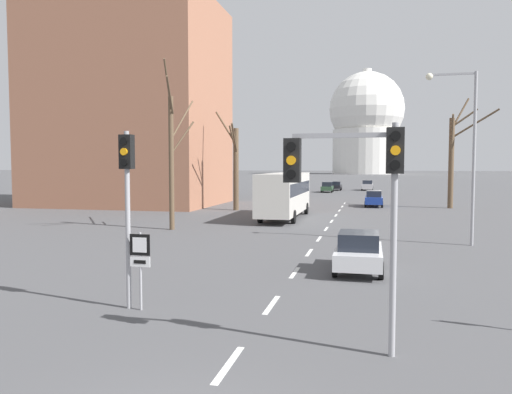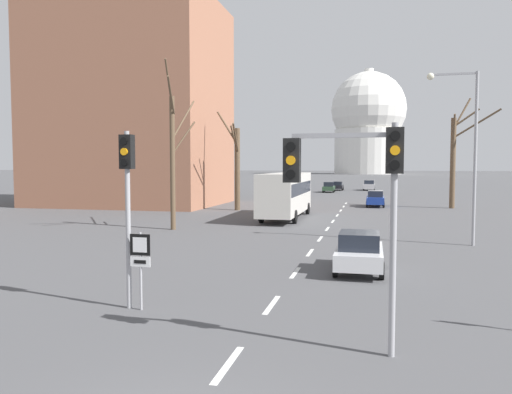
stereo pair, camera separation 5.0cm
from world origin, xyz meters
name	(u,v)px [view 1 (the left image)]	position (x,y,z in m)	size (l,w,h in m)	color
lane_stripe_0	(229,364)	(0.00, 3.67, 0.00)	(0.16, 2.00, 0.01)	silver
lane_stripe_1	(272,305)	(0.00, 8.17, 0.00)	(0.16, 2.00, 0.01)	silver
lane_stripe_2	(295,273)	(0.00, 12.67, 0.00)	(0.16, 2.00, 0.01)	silver
lane_stripe_3	(309,252)	(0.00, 17.17, 0.00)	(0.16, 2.00, 0.01)	silver
lane_stripe_4	(319,239)	(0.00, 21.67, 0.00)	(0.16, 2.00, 0.01)	silver
lane_stripe_5	(326,229)	(0.00, 26.17, 0.00)	(0.16, 2.00, 0.01)	silver
lane_stripe_6	(332,221)	(0.00, 30.67, 0.00)	(0.16, 2.00, 0.01)	silver
lane_stripe_7	(336,215)	(0.00, 35.17, 0.00)	(0.16, 2.00, 0.01)	silver
lane_stripe_8	(339,210)	(0.00, 39.67, 0.00)	(0.16, 2.00, 0.01)	silver
lane_stripe_9	(342,207)	(0.00, 44.17, 0.00)	(0.16, 2.00, 0.01)	silver
lane_stripe_10	(345,203)	(0.00, 48.67, 0.00)	(0.16, 2.00, 0.01)	silver
traffic_signal_near_left	(127,185)	(-3.90, 6.92, 3.51)	(0.36, 0.34, 5.03)	#9E9EA3
traffic_signal_near_right	(358,180)	(2.51, 4.89, 3.77)	(2.52, 0.34, 4.96)	#9E9EA3
route_sign_post	(140,258)	(-3.49, 6.82, 1.49)	(0.60, 0.08, 2.21)	#9E9EA3
street_lamp_right	(465,140)	(7.38, 21.13, 5.38)	(2.49, 0.36, 8.78)	#9E9EA3
sedan_near_left	(367,185)	(2.15, 78.40, 0.84)	(1.89, 4.57, 1.67)	#B7B7BC
sedan_near_right	(336,186)	(-2.87, 77.44, 0.74)	(1.74, 4.45, 1.46)	black
sedan_mid_centre	(327,187)	(-3.77, 70.61, 0.79)	(1.73, 4.19, 1.59)	#2D4C33
sedan_far_left	(359,252)	(2.36, 13.39, 0.78)	(1.82, 3.81, 1.55)	silver
sedan_far_right	(374,198)	(3.05, 44.84, 0.81)	(1.75, 4.29, 1.60)	navy
city_bus	(285,192)	(-3.69, 31.81, 2.05)	(2.66, 10.80, 3.48)	beige
bare_tree_left_near	(172,154)	(-9.49, 23.63, 4.78)	(1.27, 6.04, 10.30)	brown
bare_tree_right_near	(453,156)	(10.35, 44.59, 4.94)	(4.18, 2.80, 10.54)	brown
bare_tree_left_far	(235,165)	(-9.29, 37.85, 4.17)	(2.73, 3.84, 9.11)	brown
capitol_dome	(366,123)	(0.00, 245.78, 24.89)	(36.17, 36.17, 51.09)	silver
apartment_block_left	(131,105)	(-21.73, 42.22, 10.37)	(18.00, 14.00, 20.73)	#9E664C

